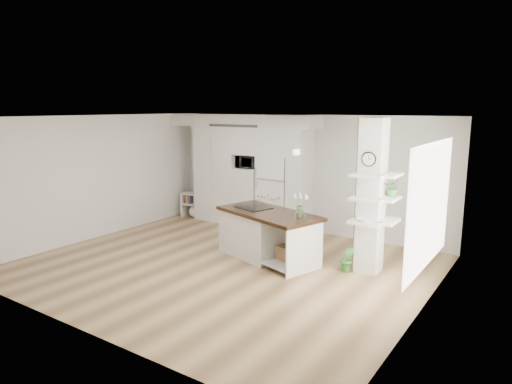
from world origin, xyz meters
TOP-DOWN VIEW (x-y plane):
  - floor at (0.00, 0.00)m, footprint 7.00×6.00m
  - room at (0.00, 0.00)m, footprint 7.04×6.04m
  - cabinet_wall at (-1.45, 2.67)m, footprint 4.00×0.71m
  - refrigerator at (-0.53, 2.68)m, footprint 0.78×0.69m
  - column at (2.38, 1.13)m, footprint 0.69×0.90m
  - window at (3.48, 0.30)m, footprint 0.00×2.40m
  - pendant_light at (1.70, 0.15)m, footprint 0.12×0.12m
  - kitchen_island at (0.26, 0.82)m, footprint 2.27×1.56m
  - bookshelf at (-2.98, 2.50)m, footprint 0.58×0.39m
  - floor_plant_a at (2.00, 0.96)m, footprint 0.31×0.28m
  - floor_plant_b at (3.00, 1.71)m, footprint 0.36×0.36m
  - microwave at (-1.27, 2.62)m, footprint 0.54×0.37m
  - shelf_plant at (2.63, 1.30)m, footprint 0.27×0.23m
  - decor_bowl at (2.30, 0.90)m, footprint 0.22×0.22m

SIDE VIEW (x-z plane):
  - floor at x=0.00m, z-range -0.01..0.01m
  - floor_plant_a at x=2.00m, z-range 0.00..0.47m
  - floor_plant_b at x=3.00m, z-range 0.00..0.49m
  - bookshelf at x=-2.98m, z-range -0.04..0.61m
  - kitchen_island at x=0.26m, z-range -0.27..1.24m
  - refrigerator at x=-0.53m, z-range 0.00..1.75m
  - decor_bowl at x=2.30m, z-range 0.98..1.03m
  - column at x=2.38m, z-range 0.00..2.70m
  - window at x=3.48m, z-range 0.30..2.70m
  - cabinet_wall at x=-1.45m, z-range 0.16..2.86m
  - shelf_plant at x=2.63m, z-range 1.38..1.67m
  - microwave at x=-1.27m, z-range 1.42..1.72m
  - room at x=0.00m, z-range 0.50..3.22m
  - pendant_light at x=1.70m, z-range 2.07..2.17m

